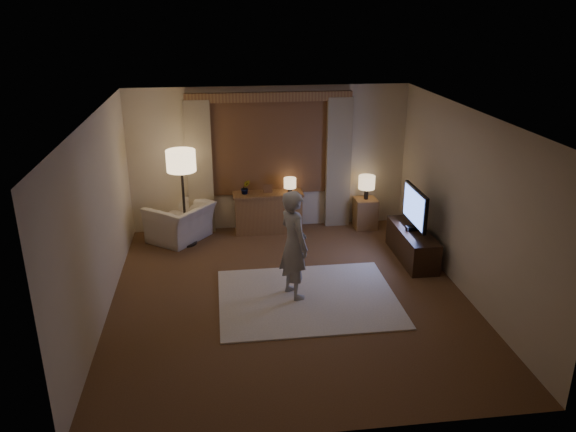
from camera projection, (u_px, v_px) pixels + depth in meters
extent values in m
cube|color=brown|center=(290.00, 297.00, 8.02)|extent=(5.00, 5.50, 0.02)
cube|color=silver|center=(290.00, 114.00, 7.09)|extent=(5.00, 5.50, 0.02)
cube|color=beige|center=(269.00, 159.00, 10.12)|extent=(5.00, 0.02, 2.60)
cube|color=beige|center=(330.00, 317.00, 5.00)|extent=(5.00, 0.02, 2.60)
cube|color=beige|center=(98.00, 220.00, 7.25)|extent=(0.02, 5.50, 2.60)
cube|color=beige|center=(467.00, 203.00, 7.86)|extent=(0.02, 5.50, 2.60)
cube|color=black|center=(269.00, 146.00, 10.00)|extent=(2.00, 0.01, 1.70)
cube|color=brown|center=(270.00, 146.00, 9.99)|extent=(2.08, 0.04, 1.78)
cube|color=tan|center=(200.00, 168.00, 9.90)|extent=(0.45, 0.12, 2.40)
cube|color=tan|center=(338.00, 163.00, 10.20)|extent=(0.45, 0.12, 2.40)
cube|color=brown|center=(269.00, 97.00, 9.64)|extent=(2.90, 0.14, 0.16)
cube|color=beige|center=(308.00, 298.00, 7.96)|extent=(2.50, 2.00, 0.02)
cube|color=brown|center=(268.00, 213.00, 10.21)|extent=(1.20, 0.40, 0.70)
cube|color=brown|center=(268.00, 190.00, 10.05)|extent=(0.16, 0.02, 0.20)
imported|color=#999999|center=(245.00, 188.00, 9.98)|extent=(0.16, 0.13, 0.30)
cylinder|color=black|center=(290.00, 191.00, 10.11)|extent=(0.08, 0.08, 0.12)
cylinder|color=#EEC78F|center=(290.00, 183.00, 10.06)|extent=(0.22, 0.22, 0.18)
cylinder|color=black|center=(187.00, 243.00, 9.77)|extent=(0.35, 0.35, 0.03)
cylinder|color=black|center=(184.00, 208.00, 9.54)|extent=(0.04, 0.04, 1.33)
cylinder|color=#EEC78F|center=(181.00, 161.00, 9.25)|extent=(0.49, 0.49, 0.35)
imported|color=beige|center=(181.00, 222.00, 9.85)|extent=(1.31, 1.33, 0.65)
cube|color=brown|center=(365.00, 213.00, 10.40)|extent=(0.40, 0.40, 0.56)
cylinder|color=black|center=(366.00, 194.00, 10.27)|extent=(0.08, 0.08, 0.20)
cylinder|color=#EEC78F|center=(367.00, 182.00, 10.19)|extent=(0.30, 0.30, 0.24)
cube|color=black|center=(412.00, 244.00, 9.13)|extent=(0.45, 1.40, 0.50)
cube|color=black|center=(413.00, 228.00, 9.03)|extent=(0.24, 0.11, 0.06)
cube|color=black|center=(415.00, 207.00, 8.90)|extent=(0.05, 0.97, 0.59)
cube|color=#577CEC|center=(413.00, 207.00, 8.89)|extent=(0.00, 0.90, 0.53)
imported|color=#B3ADA5|center=(294.00, 244.00, 7.75)|extent=(0.56, 0.67, 1.57)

